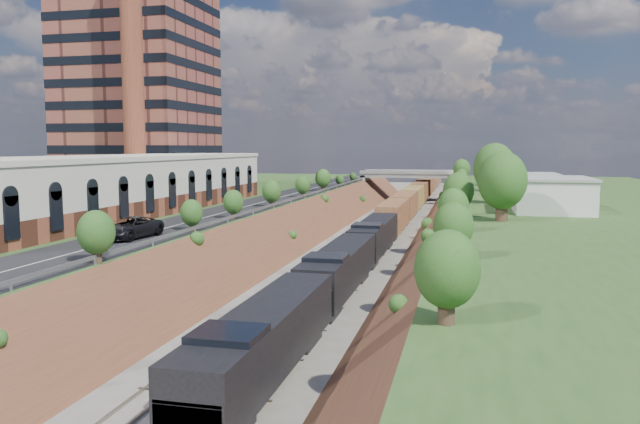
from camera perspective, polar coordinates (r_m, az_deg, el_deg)
ground at (r=35.37m, az=-10.26°, el=-15.82°), size 400.00×400.00×0.00m
platform_left at (r=101.81m, az=-13.80°, el=-0.14°), size 44.00×180.00×5.00m
platform_right at (r=92.74m, az=25.51°, el=-1.14°), size 44.00×180.00×5.00m
embankment_left at (r=94.17m, az=-1.75°, el=-1.99°), size 10.00×180.00×10.00m
embankment_right at (r=90.99m, az=11.76°, el=-2.40°), size 10.00×180.00×10.00m
rail_left_track at (r=92.34m, az=3.29°, el=-2.10°), size 1.58×180.00×0.18m
rail_right_track at (r=91.58m, az=6.50°, el=-2.20°), size 1.58×180.00×0.18m
road at (r=94.87m, az=-4.39°, el=1.12°), size 8.00×180.00×0.10m
guardrail at (r=93.47m, az=-2.03°, el=1.37°), size 0.10×171.00×0.70m
commercial_building at (r=79.74m, az=-17.92°, el=2.42°), size 14.30×62.30×7.00m
highrise_tower at (r=118.70m, az=-16.34°, el=15.36°), size 22.00×22.00×53.90m
smokestack at (r=99.89m, az=-16.77°, el=12.60°), size 3.20×3.20×40.00m
overpass at (r=152.82m, az=8.35°, el=2.87°), size 24.50×8.30×7.40m
white_building_near at (r=82.86m, az=20.37°, el=1.41°), size 9.00×12.00×4.00m
white_building_far at (r=104.65m, az=18.65°, el=2.24°), size 8.00×10.00×3.60m
tree_right_large at (r=70.21m, az=16.34°, el=2.73°), size 5.25×5.25×7.61m
tree_left_crest at (r=56.31m, az=-13.25°, el=-0.33°), size 2.45×2.45×3.55m
freight_train at (r=127.05m, az=8.47°, el=1.28°), size 3.29×201.99×4.85m
suv at (r=56.97m, az=-17.01°, el=-1.38°), size 3.81×6.99×1.86m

